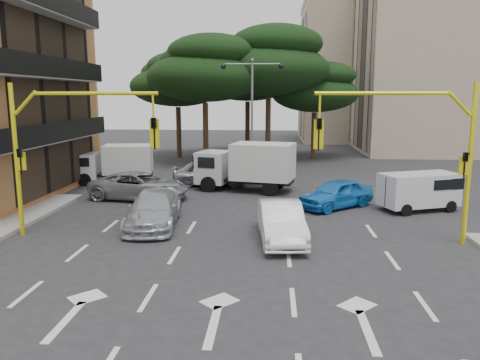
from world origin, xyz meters
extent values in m
plane|color=#28282B|center=(0.00, 0.00, 0.00)|extent=(120.00, 120.00, 0.00)
cube|color=gray|center=(0.00, 16.00, 0.07)|extent=(1.40, 6.00, 0.15)
cube|color=black|center=(-10.44, 8.00, 6.00)|extent=(0.12, 14.72, 11.20)
cube|color=tan|center=(20.00, 32.00, 9.00)|extent=(20.00, 12.00, 18.00)
cube|color=black|center=(9.94, 32.00, 8.50)|extent=(0.12, 11.04, 16.20)
cube|color=tan|center=(13.00, 44.00, 8.00)|extent=(16.00, 12.00, 16.00)
cube|color=black|center=(4.94, 44.00, 7.50)|extent=(0.12, 11.04, 14.20)
cube|color=tan|center=(13.00, 44.00, 16.35)|extent=(16.15, 12.15, 0.70)
cylinder|color=#382616|center=(-4.00, 22.00, 2.48)|extent=(0.44, 0.44, 4.95)
ellipsoid|color=black|center=(-4.00, 22.00, 6.93)|extent=(9.15, 9.15, 3.87)
ellipsoid|color=black|center=(-3.40, 21.60, 8.80)|extent=(6.86, 6.86, 2.86)
ellipsoid|color=black|center=(-4.50, 22.30, 8.25)|extent=(6.07, 6.07, 2.64)
cylinder|color=#382616|center=(1.00, 24.00, 2.70)|extent=(0.44, 0.44, 5.40)
ellipsoid|color=black|center=(1.00, 24.00, 7.56)|extent=(9.98, 9.98, 4.22)
ellipsoid|color=black|center=(1.60, 23.60, 9.60)|extent=(7.49, 7.49, 3.12)
ellipsoid|color=black|center=(0.50, 24.30, 9.00)|extent=(6.62, 6.62, 2.88)
cylinder|color=#382616|center=(-7.00, 26.00, 2.25)|extent=(0.44, 0.44, 4.50)
ellipsoid|color=black|center=(-7.00, 26.00, 6.30)|extent=(8.32, 8.32, 3.52)
ellipsoid|color=black|center=(-6.40, 25.60, 8.00)|extent=(6.24, 6.24, 2.60)
ellipsoid|color=black|center=(-7.50, 26.30, 7.50)|extent=(5.52, 5.52, 2.40)
cylinder|color=#382616|center=(5.00, 26.00, 2.02)|extent=(0.44, 0.44, 4.05)
ellipsoid|color=black|center=(5.00, 26.00, 5.67)|extent=(7.49, 7.49, 3.17)
ellipsoid|color=black|center=(5.60, 25.60, 7.20)|extent=(5.62, 5.62, 2.34)
ellipsoid|color=black|center=(4.50, 26.30, 6.75)|extent=(4.97, 4.97, 2.16)
cylinder|color=#382616|center=(-1.00, 29.00, 2.48)|extent=(0.44, 0.44, 4.95)
ellipsoid|color=black|center=(-1.00, 29.00, 6.93)|extent=(9.15, 9.15, 3.87)
ellipsoid|color=black|center=(-0.40, 28.60, 8.80)|extent=(6.86, 6.86, 2.86)
ellipsoid|color=black|center=(-1.50, 29.30, 8.25)|extent=(6.07, 6.07, 2.64)
cylinder|color=yellow|center=(8.60, 2.00, 3.00)|extent=(0.18, 0.18, 6.00)
cylinder|color=yellow|center=(8.05, 2.00, 5.25)|extent=(0.95, 0.14, 0.95)
cylinder|color=yellow|center=(5.30, 2.00, 5.60)|extent=(4.80, 0.14, 0.14)
cylinder|color=yellow|center=(3.10, 2.00, 5.15)|extent=(0.08, 0.08, 0.90)
imported|color=black|center=(3.10, 2.00, 4.10)|extent=(0.20, 0.24, 1.20)
cube|color=yellow|center=(3.10, 2.08, 4.10)|extent=(0.36, 0.06, 1.10)
imported|color=black|center=(8.38, 1.85, 3.00)|extent=(0.16, 0.20, 1.00)
cube|color=yellow|center=(8.38, 1.95, 3.00)|extent=(0.35, 0.08, 0.70)
cylinder|color=yellow|center=(-8.60, 2.00, 3.00)|extent=(0.18, 0.18, 6.00)
cylinder|color=yellow|center=(-8.05, 2.00, 5.25)|extent=(0.95, 0.14, 0.95)
cylinder|color=yellow|center=(-5.30, 2.00, 5.60)|extent=(4.80, 0.14, 0.14)
cylinder|color=yellow|center=(-3.10, 2.00, 5.15)|extent=(0.08, 0.08, 0.90)
imported|color=black|center=(-3.10, 2.00, 4.10)|extent=(0.20, 0.24, 1.20)
cube|color=yellow|center=(-3.10, 2.08, 4.10)|extent=(0.36, 0.06, 1.10)
imported|color=black|center=(-8.38, 1.85, 3.00)|extent=(0.16, 0.20, 1.00)
cube|color=yellow|center=(-8.38, 1.95, 3.00)|extent=(0.35, 0.08, 0.70)
cylinder|color=slate|center=(0.00, 16.00, 3.90)|extent=(0.16, 0.16, 7.50)
cylinder|color=slate|center=(-0.90, 16.00, 7.55)|extent=(1.80, 0.10, 0.10)
sphere|color=black|center=(-1.90, 16.00, 7.40)|extent=(0.36, 0.36, 0.36)
cylinder|color=slate|center=(0.90, 16.00, 7.55)|extent=(1.80, 0.10, 0.10)
sphere|color=black|center=(1.90, 16.00, 7.40)|extent=(0.36, 0.36, 0.36)
sphere|color=slate|center=(0.00, 16.00, 7.80)|extent=(0.24, 0.24, 0.24)
imported|color=white|center=(1.76, 1.97, 0.74)|extent=(1.99, 4.63, 1.48)
imported|color=blue|center=(4.57, 7.55, 0.71)|extent=(4.27, 3.92, 1.41)
imported|color=#AFB3B8|center=(-3.65, 3.66, 0.73)|extent=(2.50, 5.18, 1.45)
imported|color=#9A9CA1|center=(-5.72, 8.74, 0.73)|extent=(5.64, 3.36, 1.47)
imported|color=gray|center=(-2.49, 13.00, 0.79)|extent=(4.77, 2.29, 1.57)
camera|label=1|loc=(1.39, -15.47, 5.53)|focal=35.00mm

